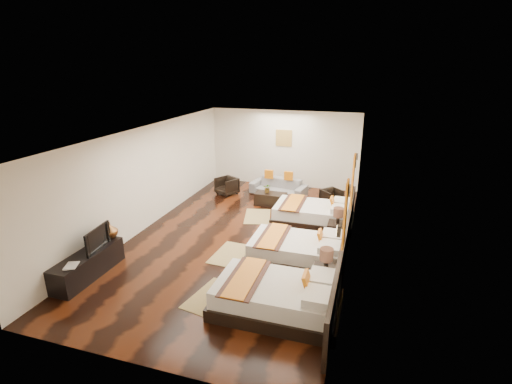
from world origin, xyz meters
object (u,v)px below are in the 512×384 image
(bed_near, at_px, (278,297))
(coffee_table, at_px, (271,199))
(sofa, at_px, (278,187))
(nightstand_b, at_px, (337,230))
(armchair_left, at_px, (227,186))
(bed_far, at_px, (314,214))
(tv_console, at_px, (88,265))
(book, at_px, (65,266))
(figurine, at_px, (110,230))
(table_plant, at_px, (267,188))
(tv, at_px, (94,238))
(armchair_right, at_px, (331,197))
(bed_mid, at_px, (299,250))
(nightstand_a, at_px, (325,278))

(bed_near, distance_m, coffee_table, 5.59)
(bed_near, distance_m, sofa, 6.60)
(nightstand_b, xyz_separation_m, armchair_left, (-4.08, 2.69, -0.03))
(bed_far, relative_size, tv_console, 1.25)
(bed_near, bearing_deg, armchair_left, 119.37)
(bed_near, relative_size, nightstand_b, 2.47)
(sofa, height_order, armchair_left, armchair_left)
(book, xyz_separation_m, figurine, (0.00, 1.40, 0.17))
(bed_far, xyz_separation_m, table_plant, (-1.71, 1.14, 0.26))
(nightstand_b, relative_size, sofa, 0.48)
(tv, bearing_deg, bed_near, -99.44)
(tv, height_order, armchair_right, tv)
(bed_mid, bearing_deg, sofa, 109.57)
(book, bearing_deg, nightstand_b, 37.92)
(bed_near, distance_m, figurine, 4.29)
(tv, height_order, coffee_table, tv)
(bed_far, xyz_separation_m, tv, (-4.15, -4.05, 0.51))
(bed_far, xyz_separation_m, armchair_left, (-3.33, 1.67, 0.01))
(nightstand_b, xyz_separation_m, figurine, (-4.95, -2.46, 0.41))
(nightstand_b, xyz_separation_m, armchair_right, (-0.44, 2.69, -0.06))
(armchair_right, bearing_deg, coffee_table, 149.09)
(bed_near, relative_size, bed_mid, 1.05)
(table_plant, bearing_deg, nightstand_b, -41.41)
(bed_far, height_order, armchair_right, bed_far)
(bed_mid, relative_size, table_plant, 7.41)
(book, distance_m, armchair_left, 6.61)
(armchair_left, relative_size, coffee_table, 0.66)
(bed_near, relative_size, sofa, 1.19)
(tv_console, bearing_deg, coffee_table, 64.12)
(bed_near, bearing_deg, figurine, 169.52)
(armchair_left, bearing_deg, book, -68.56)
(bed_mid, xyz_separation_m, sofa, (-1.59, 4.47, -0.00))
(sofa, bearing_deg, figurine, -104.44)
(bed_far, height_order, figurine, figurine)
(coffee_table, bearing_deg, bed_mid, -65.07)
(bed_far, relative_size, book, 7.01)
(bed_far, bearing_deg, nightstand_a, -77.68)
(tv_console, xyz_separation_m, figurine, (0.00, 0.80, 0.46))
(nightstand_b, bearing_deg, bed_mid, -120.10)
(figurine, bearing_deg, armchair_left, 80.48)
(figurine, bearing_deg, bed_mid, 15.55)
(nightstand_a, relative_size, table_plant, 3.30)
(bed_far, relative_size, table_plant, 7.50)
(bed_near, xyz_separation_m, tv_console, (-4.20, -0.02, -0.03))
(figurine, bearing_deg, armchair_right, 48.81)
(tv_console, bearing_deg, sofa, 67.91)
(tv_console, height_order, figurine, figurine)
(bed_far, xyz_separation_m, coffee_table, (-1.59, 1.10, -0.09))
(bed_far, distance_m, tv, 5.82)
(figurine, relative_size, sofa, 0.19)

